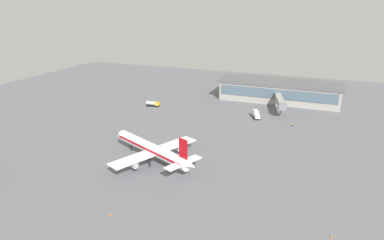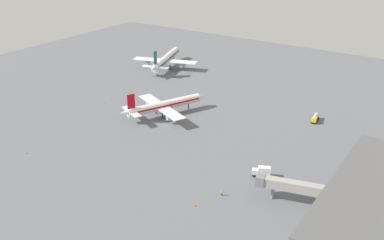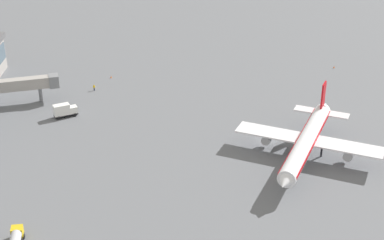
{
  "view_description": "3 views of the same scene",
  "coord_description": "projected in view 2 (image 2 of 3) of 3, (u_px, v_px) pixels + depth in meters",
  "views": [
    {
      "loc": [
        -39.24,
        93.04,
        47.32
      ],
      "look_at": [
        5.05,
        -18.53,
        5.87
      ],
      "focal_mm": 31.96,
      "sensor_mm": 36.0,
      "label": 1
    },
    {
      "loc": [
        -121.92,
        -93.46,
        70.89
      ],
      "look_at": [
        5.1,
        -8.32,
        2.65
      ],
      "focal_mm": 40.92,
      "sensor_mm": 36.0,
      "label": 2
    },
    {
      "loc": [
        114.33,
        -18.63,
        61.49
      ],
      "look_at": [
        -3.08,
        -16.21,
        3.85
      ],
      "focal_mm": 54.78,
      "sensor_mm": 36.0,
      "label": 3
    }
  ],
  "objects": [
    {
      "name": "ground_crew_worker",
      "position": [
        222.0,
        193.0,
        125.12
      ],
      "size": [
        0.54,
        0.54,
        1.67
      ],
      "rotation": [
        0.0,
        0.0,
        0.84
      ],
      "color": "#1E2338",
      "rests_on": "ground"
    },
    {
      "name": "safety_cone_far_side",
      "position": [
        27.0,
        153.0,
        148.25
      ],
      "size": [
        0.44,
        0.44,
        0.6
      ],
      "primitive_type": "cone",
      "color": "#EA590C",
      "rests_on": "ground"
    },
    {
      "name": "ground",
      "position": [
        167.0,
        126.0,
        168.89
      ],
      "size": [
        288.0,
        288.0,
        0.0
      ],
      "primitive_type": "plane",
      "color": "slate"
    },
    {
      "name": "airplane_taxiing",
      "position": [
        164.0,
        105.0,
        176.94
      ],
      "size": [
        36.4,
        30.17,
        11.76
      ],
      "rotation": [
        0.0,
        0.0,
        5.86
      ],
      "color": "white",
      "rests_on": "ground"
    },
    {
      "name": "terminal_building",
      "position": [
        364.0,
        203.0,
        113.06
      ],
      "size": [
        59.79,
        18.09,
        10.38
      ],
      "color": "#9E9993",
      "rests_on": "ground"
    },
    {
      "name": "catering_truck",
      "position": [
        262.0,
        171.0,
        134.3
      ],
      "size": [
        4.11,
        5.88,
        3.3
      ],
      "rotation": [
        0.0,
        0.0,
        2.01
      ],
      "color": "black",
      "rests_on": "ground"
    },
    {
      "name": "jet_bridge",
      "position": [
        290.0,
        186.0,
        120.59
      ],
      "size": [
        7.78,
        19.93,
        6.74
      ],
      "rotation": [
        0.0,
        0.0,
        1.83
      ],
      "color": "#9E9993",
      "rests_on": "ground"
    },
    {
      "name": "fuel_truck",
      "position": [
        315.0,
        118.0,
        172.34
      ],
      "size": [
        6.49,
        2.83,
        2.5
      ],
      "rotation": [
        0.0,
        0.0,
        3.27
      ],
      "color": "black",
      "rests_on": "ground"
    },
    {
      "name": "airplane_at_gate",
      "position": [
        166.0,
        59.0,
        235.67
      ],
      "size": [
        42.54,
        34.93,
        13.32
      ],
      "rotation": [
        0.0,
        0.0,
        0.32
      ],
      "color": "white",
      "rests_on": "ground"
    },
    {
      "name": "safety_cone_near_gate",
      "position": [
        195.0,
        205.0,
        120.45
      ],
      "size": [
        0.44,
        0.44,
        0.6
      ],
      "primitive_type": "cone",
      "color": "#EA590C",
      "rests_on": "ground"
    },
    {
      "name": "safety_cone_mid_apron",
      "position": [
        105.0,
        103.0,
        190.3
      ],
      "size": [
        0.44,
        0.44,
        0.6
      ],
      "primitive_type": "cone",
      "color": "#EA590C",
      "rests_on": "ground"
    }
  ]
}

